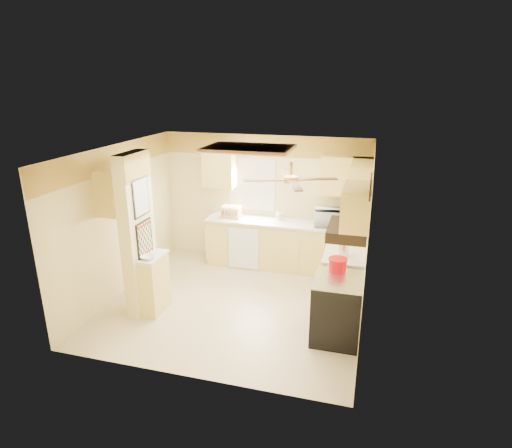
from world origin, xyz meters
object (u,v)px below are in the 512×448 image
(microwave, at_px, (330,218))
(bowl, at_px, (148,257))
(dutch_oven, at_px, (338,264))
(stove, at_px, (337,308))
(kettle, at_px, (344,249))

(microwave, xyz_separation_m, bowl, (-2.45, -2.26, -0.13))
(microwave, xyz_separation_m, dutch_oven, (0.30, -1.86, -0.09))
(stove, bearing_deg, dutch_oven, 99.68)
(microwave, height_order, bowl, microwave)
(bowl, xyz_separation_m, dutch_oven, (2.75, 0.40, 0.04))
(bowl, bearing_deg, dutch_oven, 8.34)
(stove, xyz_separation_m, bowl, (-2.80, -0.14, 0.50))
(kettle, bearing_deg, stove, -90.03)
(microwave, bearing_deg, dutch_oven, 92.82)
(dutch_oven, xyz_separation_m, kettle, (0.05, 0.49, 0.05))
(bowl, relative_size, dutch_oven, 0.75)
(bowl, xyz_separation_m, kettle, (2.80, 0.89, 0.09))
(stove, height_order, kettle, kettle)
(microwave, relative_size, bowl, 2.77)
(microwave, distance_m, kettle, 1.42)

